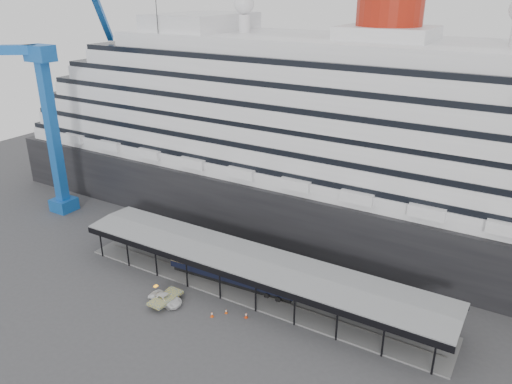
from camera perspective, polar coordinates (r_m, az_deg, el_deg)
ground at (r=69.70m, az=-2.53°, el=-13.09°), size 200.00×200.00×0.00m
cruise_ship at (r=88.01m, az=8.85°, el=7.61°), size 130.00×30.00×43.90m
platform_canopy at (r=71.89m, az=-0.35°, el=-9.58°), size 56.00×9.18×5.30m
crane_blue at (r=98.16m, az=-21.99°, el=8.76°), size 22.63×19.19×47.60m
port_truck at (r=71.23m, az=-10.30°, el=-11.94°), size 5.02×2.46×1.37m
pullman_carriage at (r=73.44m, az=-2.70°, el=-8.78°), size 20.42×3.90×19.93m
traffic_cone_left at (r=68.05m, az=-5.06°, el=-13.74°), size 0.52×0.52×0.82m
traffic_cone_mid at (r=68.57m, az=-3.43°, el=-13.44°), size 0.38×0.38×0.68m
traffic_cone_right at (r=67.64m, az=-1.14°, el=-13.89°), size 0.48×0.48×0.83m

